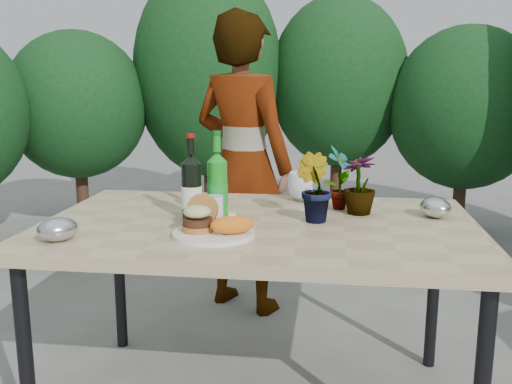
# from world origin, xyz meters

# --- Properties ---
(patio_table) EXTENTS (1.60, 1.00, 0.75)m
(patio_table) POSITION_xyz_m (0.00, 0.00, 0.69)
(patio_table) COLOR tan
(patio_table) RESTS_ON ground
(shrub_hedge) EXTENTS (6.88, 4.98, 2.24)m
(shrub_hedge) POSITION_xyz_m (0.42, 1.60, 1.16)
(shrub_hedge) COLOR #382316
(shrub_hedge) RESTS_ON ground
(dinner_plate) EXTENTS (0.28, 0.28, 0.01)m
(dinner_plate) POSITION_xyz_m (-0.13, -0.20, 0.76)
(dinner_plate) COLOR white
(dinner_plate) RESTS_ON patio_table
(burger_stack) EXTENTS (0.11, 0.16, 0.11)m
(burger_stack) POSITION_xyz_m (-0.18, -0.18, 0.81)
(burger_stack) COLOR #B7722D
(burger_stack) RESTS_ON dinner_plate
(sweet_potato) EXTENTS (0.17, 0.12, 0.06)m
(sweet_potato) POSITION_xyz_m (-0.06, -0.22, 0.80)
(sweet_potato) COLOR orange
(sweet_potato) RESTS_ON dinner_plate
(grilled_veg) EXTENTS (0.08, 0.05, 0.03)m
(grilled_veg) POSITION_xyz_m (-0.11, -0.11, 0.78)
(grilled_veg) COLOR olive
(grilled_veg) RESTS_ON dinner_plate
(wine_bottle) EXTENTS (0.08, 0.08, 0.32)m
(wine_bottle) POSITION_xyz_m (-0.26, 0.01, 0.87)
(wine_bottle) COLOR black
(wine_bottle) RESTS_ON patio_table
(sparkling_water) EXTENTS (0.08, 0.08, 0.33)m
(sparkling_water) POSITION_xyz_m (-0.17, 0.07, 0.87)
(sparkling_water) COLOR #198C1D
(sparkling_water) RESTS_ON patio_table
(plastic_cup) EXTENTS (0.07, 0.07, 0.09)m
(plastic_cup) POSITION_xyz_m (-0.17, -0.00, 0.80)
(plastic_cup) COLOR silver
(plastic_cup) RESTS_ON patio_table
(seedling_left) EXTENTS (0.15, 0.16, 0.26)m
(seedling_left) POSITION_xyz_m (0.29, 0.25, 0.88)
(seedling_left) COLOR #20541C
(seedling_left) RESTS_ON patio_table
(seedling_mid) EXTENTS (0.18, 0.17, 0.25)m
(seedling_mid) POSITION_xyz_m (0.20, 0.04, 0.88)
(seedling_mid) COLOR #2A5B1F
(seedling_mid) RESTS_ON patio_table
(seedling_right) EXTENTS (0.18, 0.18, 0.23)m
(seedling_right) POSITION_xyz_m (0.37, 0.18, 0.87)
(seedling_right) COLOR #316021
(seedling_right) RESTS_ON patio_table
(blue_bowl) EXTENTS (0.17, 0.17, 0.12)m
(blue_bowl) POSITION_xyz_m (0.15, 0.40, 0.81)
(blue_bowl) COLOR white
(blue_bowl) RESTS_ON patio_table
(foil_packet_left) EXTENTS (0.17, 0.17, 0.08)m
(foil_packet_left) POSITION_xyz_m (-0.62, -0.33, 0.79)
(foil_packet_left) COLOR #ACAEB3
(foil_packet_left) RESTS_ON patio_table
(foil_packet_right) EXTENTS (0.15, 0.17, 0.08)m
(foil_packet_right) POSITION_xyz_m (0.66, 0.16, 0.79)
(foil_packet_right) COLOR #B7B9BE
(foil_packet_right) RESTS_ON patio_table
(person) EXTENTS (0.70, 0.60, 1.61)m
(person) POSITION_xyz_m (-0.22, 0.98, 0.81)
(person) COLOR #A76C53
(person) RESTS_ON ground
(terracotta_pot) EXTENTS (0.17, 0.17, 0.14)m
(terracotta_pot) POSITION_xyz_m (-1.49, 1.86, 0.07)
(terracotta_pot) COLOR #AE592C
(terracotta_pot) RESTS_ON ground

